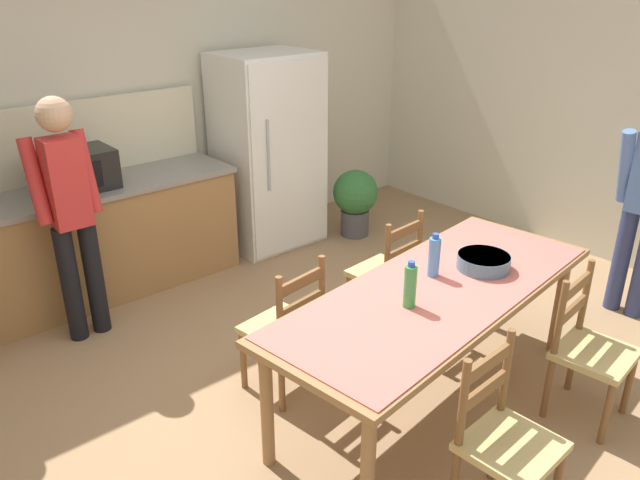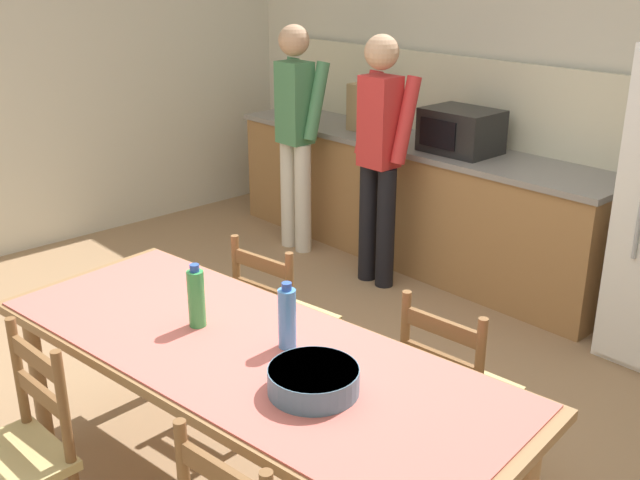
# 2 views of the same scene
# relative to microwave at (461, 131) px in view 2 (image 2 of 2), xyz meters

# --- Properties ---
(ground_plane) EXTENTS (8.32, 8.32, 0.00)m
(ground_plane) POSITION_rel_microwave_xyz_m (0.62, -2.21, -1.07)
(ground_plane) COLOR #9E7A56
(wall_back) EXTENTS (6.52, 0.12, 2.90)m
(wall_back) POSITION_rel_microwave_xyz_m (0.62, 0.45, 0.38)
(wall_back) COLOR beige
(wall_back) RESTS_ON ground
(kitchen_counter) EXTENTS (3.29, 0.66, 0.92)m
(kitchen_counter) POSITION_rel_microwave_xyz_m (-0.44, 0.02, -0.61)
(kitchen_counter) COLOR #9E7042
(kitchen_counter) RESTS_ON ground
(counter_splashback) EXTENTS (3.25, 0.03, 0.60)m
(counter_splashback) POSITION_rel_microwave_xyz_m (-0.44, 0.33, 0.15)
(counter_splashback) COLOR beige
(counter_splashback) RESTS_ON kitchen_counter
(microwave) EXTENTS (0.50, 0.39, 0.30)m
(microwave) POSITION_rel_microwave_xyz_m (0.00, 0.00, 0.00)
(microwave) COLOR black
(microwave) RESTS_ON kitchen_counter
(paper_bag) EXTENTS (0.24, 0.16, 0.36)m
(paper_bag) POSITION_rel_microwave_xyz_m (-0.92, -0.01, 0.03)
(paper_bag) COLOR tan
(paper_bag) RESTS_ON kitchen_counter
(dining_table) EXTENTS (2.37, 1.14, 0.78)m
(dining_table) POSITION_rel_microwave_xyz_m (1.02, -2.64, -0.36)
(dining_table) COLOR olive
(dining_table) RESTS_ON ground
(bottle_near_centre) EXTENTS (0.07, 0.07, 0.27)m
(bottle_near_centre) POSITION_rel_microwave_xyz_m (0.74, -2.68, -0.16)
(bottle_near_centre) COLOR green
(bottle_near_centre) RESTS_ON dining_table
(bottle_off_centre) EXTENTS (0.07, 0.07, 0.27)m
(bottle_off_centre) POSITION_rel_microwave_xyz_m (1.12, -2.52, -0.16)
(bottle_off_centre) COLOR #4C8ED6
(bottle_off_centre) RESTS_ON dining_table
(serving_bowl) EXTENTS (0.32, 0.32, 0.09)m
(serving_bowl) POSITION_rel_microwave_xyz_m (1.43, -2.66, -0.23)
(serving_bowl) COLOR slate
(serving_bowl) RESTS_ON dining_table
(chair_side_far_right) EXTENTS (0.45, 0.43, 0.91)m
(chair_side_far_right) POSITION_rel_microwave_xyz_m (1.44, -1.86, -0.63)
(chair_side_far_right) COLOR brown
(chair_side_far_right) RESTS_ON ground
(chair_side_far_left) EXTENTS (0.47, 0.45, 0.91)m
(chair_side_far_left) POSITION_rel_microwave_xyz_m (0.43, -1.98, -0.63)
(chair_side_far_left) COLOR brown
(chair_side_far_left) RESTS_ON ground
(chair_side_near_left) EXTENTS (0.44, 0.42, 0.91)m
(chair_side_near_left) POSITION_rel_microwave_xyz_m (0.60, -3.43, -0.63)
(chair_side_near_left) COLOR brown
(chair_side_near_left) RESTS_ON ground
(person_at_sink) EXTENTS (0.44, 0.30, 1.74)m
(person_at_sink) POSITION_rel_microwave_xyz_m (-1.17, -0.50, -0.09)
(person_at_sink) COLOR silver
(person_at_sink) RESTS_ON ground
(person_at_counter) EXTENTS (0.43, 0.30, 1.73)m
(person_at_counter) POSITION_rel_microwave_xyz_m (-0.28, -0.52, -0.09)
(person_at_counter) COLOR black
(person_at_counter) RESTS_ON ground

